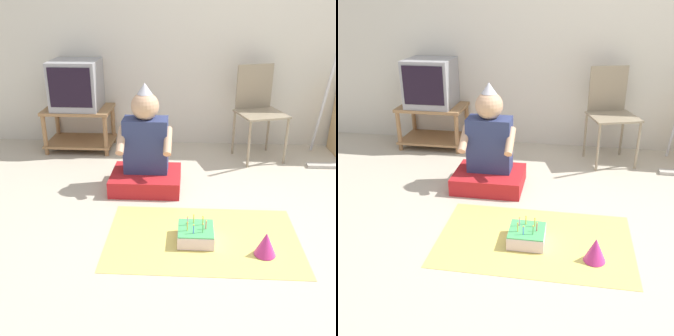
# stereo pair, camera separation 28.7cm
# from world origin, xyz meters

# --- Properties ---
(ground_plane) EXTENTS (16.00, 16.00, 0.00)m
(ground_plane) POSITION_xyz_m (0.00, 0.00, 0.00)
(ground_plane) COLOR #BCB29E
(wall_back) EXTENTS (6.40, 0.06, 2.55)m
(wall_back) POSITION_xyz_m (0.00, 1.97, 1.27)
(wall_back) COLOR beige
(wall_back) RESTS_ON ground_plane
(tv_stand) EXTENTS (0.69, 0.47, 0.44)m
(tv_stand) POSITION_xyz_m (-1.64, 1.70, 0.27)
(tv_stand) COLOR #997047
(tv_stand) RESTS_ON ground_plane
(tv) EXTENTS (0.47, 0.46, 0.48)m
(tv) POSITION_xyz_m (-1.64, 1.70, 0.68)
(tv) COLOR #99999E
(tv) RESTS_ON tv_stand
(folding_chair) EXTENTS (0.53, 0.51, 0.90)m
(folding_chair) POSITION_xyz_m (0.18, 1.59, 0.53)
(folding_chair) COLOR gray
(folding_chair) RESTS_ON ground_plane
(person_seated) EXTENTS (0.58, 0.47, 0.89)m
(person_seated) POSITION_xyz_m (-0.84, 0.82, 0.29)
(person_seated) COLOR red
(person_seated) RESTS_ON ground_plane
(party_cloth) EXTENTS (1.29, 0.81, 0.01)m
(party_cloth) POSITION_xyz_m (-0.38, 0.04, 0.00)
(party_cloth) COLOR #EAD666
(party_cloth) RESTS_ON ground_plane
(birthday_cake) EXTENTS (0.24, 0.24, 0.16)m
(birthday_cake) POSITION_xyz_m (-0.43, 0.01, 0.05)
(birthday_cake) COLOR silver
(birthday_cake) RESTS_ON party_cloth
(party_hat_blue) EXTENTS (0.14, 0.14, 0.16)m
(party_hat_blue) POSITION_xyz_m (0.01, -0.12, 0.08)
(party_hat_blue) COLOR #CC338C
(party_hat_blue) RESTS_ON party_cloth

